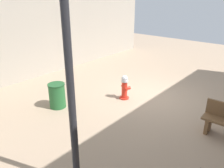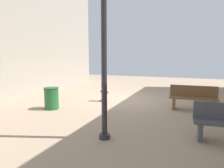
% 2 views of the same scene
% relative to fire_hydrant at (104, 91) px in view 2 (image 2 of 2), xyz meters
% --- Properties ---
extents(ground_plane, '(23.40, 23.40, 0.00)m').
position_rel_fire_hydrant_xyz_m(ground_plane, '(-0.76, -0.77, -0.46)').
color(ground_plane, tan).
extents(fire_hydrant, '(0.42, 0.41, 0.92)m').
position_rel_fire_hydrant_xyz_m(fire_hydrant, '(0.00, 0.00, 0.00)').
color(fire_hydrant, red).
rests_on(fire_hydrant, ground_plane).
extents(bench_near, '(1.78, 0.49, 0.95)m').
position_rel_fire_hydrant_xyz_m(bench_near, '(-3.88, 0.14, 0.04)').
color(bench_near, brown).
rests_on(bench_near, ground_plane).
extents(street_lamp, '(0.36, 0.36, 4.09)m').
position_rel_fire_hydrant_xyz_m(street_lamp, '(-1.79, 3.95, 2.06)').
color(street_lamp, '#2D2D33').
rests_on(street_lamp, ground_plane).
extents(trash_bin, '(0.58, 0.58, 0.86)m').
position_rel_fire_hydrant_xyz_m(trash_bin, '(1.36, 2.05, -0.03)').
color(trash_bin, '#266633').
rests_on(trash_bin, ground_plane).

